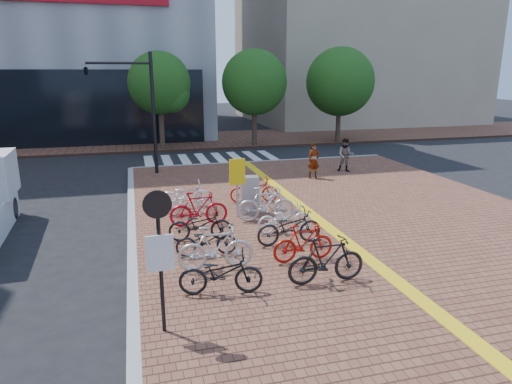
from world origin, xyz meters
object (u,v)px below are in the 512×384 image
object	(u,v)px
bike_7	(326,260)
bike_2	(206,240)
bike_10	(284,218)
bike_11	(266,204)
bike_4	(199,209)
bike_12	(260,199)
bike_1	(216,248)
bike_5	(189,203)
bike_9	(289,227)
pedestrian_b	(346,155)
traffic_light_pole	(123,91)
bike_3	(200,225)
bike_13	(254,190)
bike_0	(221,273)
yellow_sign	(237,177)
pedestrian_a	(314,161)
bike_6	(186,194)
utility_box	(250,195)
notice_sign	(160,245)
bike_8	(303,243)

from	to	relation	value
bike_7	bike_2	bearing A→B (deg)	46.71
bike_10	bike_11	bearing A→B (deg)	7.88
bike_4	bike_12	xyz separation A→B (m)	(2.29, 0.96, -0.12)
bike_1	bike_5	size ratio (longest dim) A/B	1.16
bike_1	bike_9	distance (m)	2.59
pedestrian_b	traffic_light_pole	distance (m)	10.86
bike_3	bike_4	world-z (taller)	bike_4
bike_13	bike_12	bearing A→B (deg)	-177.15
bike_13	bike_3	bearing A→B (deg)	150.46
bike_0	yellow_sign	size ratio (longest dim) A/B	0.93
bike_0	bike_13	distance (m)	7.27
bike_5	bike_7	bearing A→B (deg)	-156.90
bike_4	bike_13	world-z (taller)	bike_4
bike_13	pedestrian_b	size ratio (longest dim) A/B	1.12
bike_10	yellow_sign	xyz separation A→B (m)	(-1.04, 1.82, 0.93)
bike_11	pedestrian_a	world-z (taller)	pedestrian_a
bike_4	bike_7	size ratio (longest dim) A/B	0.99
bike_1	bike_6	world-z (taller)	bike_1
bike_7	bike_12	distance (m)	5.78
utility_box	bike_10	bearing A→B (deg)	-75.90
bike_2	bike_7	bearing A→B (deg)	-130.09
utility_box	traffic_light_pole	xyz separation A→B (m)	(-4.04, 7.36, 3.23)
utility_box	pedestrian_a	bearing A→B (deg)	46.70
bike_7	notice_sign	distance (m)	4.12
bike_7	bike_9	world-z (taller)	bike_7
bike_2	bike_11	world-z (taller)	bike_11
bike_11	pedestrian_a	bearing A→B (deg)	-28.66
bike_10	utility_box	bearing A→B (deg)	10.91
bike_3	notice_sign	bearing A→B (deg)	170.31
bike_5	utility_box	distance (m)	2.09
bike_13	bike_11	bearing A→B (deg)	-177.83
bike_1	bike_10	world-z (taller)	bike_1
bike_0	bike_11	world-z (taller)	bike_11
bike_9	notice_sign	world-z (taller)	notice_sign
bike_7	bike_6	bearing A→B (deg)	19.73
bike_5	yellow_sign	xyz separation A→B (m)	(1.55, -0.69, 0.96)
bike_1	yellow_sign	world-z (taller)	yellow_sign
bike_1	bike_6	xyz separation A→B (m)	(-0.08, 5.55, -0.09)
bike_5	bike_11	bearing A→B (deg)	-118.39
traffic_light_pole	bike_0	bearing A→B (deg)	-81.33
bike_4	bike_10	size ratio (longest dim) A/B	1.06
bike_9	notice_sign	xyz separation A→B (m)	(-3.77, -3.68, 1.25)
bike_2	traffic_light_pole	distance (m)	11.42
pedestrian_a	traffic_light_pole	size ratio (longest dim) A/B	0.29
bike_5	traffic_light_pole	size ratio (longest dim) A/B	0.29
bike_6	bike_12	xyz separation A→B (m)	(2.45, -1.17, -0.04)
bike_0	bike_12	distance (m)	6.19
bike_0	bike_6	xyz separation A→B (m)	(0.04, 6.84, -0.01)
bike_8	notice_sign	world-z (taller)	notice_sign
bike_0	bike_1	distance (m)	1.30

